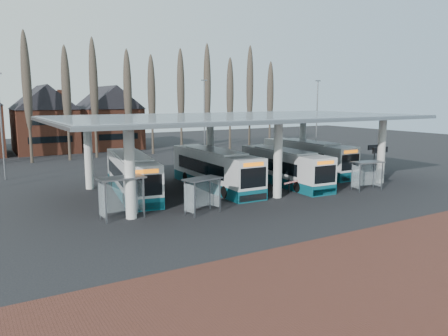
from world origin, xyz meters
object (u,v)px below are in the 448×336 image
shelter_0 (121,188)px  shelter_1 (201,187)px  bus_3 (307,158)px  bus_2 (284,168)px  bus_0 (132,175)px  shelter_2 (366,169)px  bus_1 (215,170)px

shelter_0 → shelter_1: size_ratio=1.07×
bus_3 → shelter_1: size_ratio=4.22×
bus_2 → bus_3: 6.99m
bus_0 → shelter_2: (17.85, -8.65, 0.24)m
shelter_0 → bus_3: bearing=15.3°
bus_1 → shelter_1: size_ratio=4.30×
bus_0 → bus_1: 7.20m
bus_3 → shelter_0: size_ratio=3.95×
bus_1 → bus_2: (6.39, -1.56, -0.10)m
bus_0 → shelter_0: 7.36m
bus_3 → shelter_0: bus_3 is taller
bus_0 → shelter_1: 8.49m
shelter_0 → shelter_2: 20.96m
bus_0 → bus_1: size_ratio=0.99×
bus_0 → shelter_2: size_ratio=4.25×
shelter_2 → bus_1: bearing=155.6°
shelter_1 → shelter_2: size_ratio=1.00×
bus_1 → bus_2: size_ratio=1.06×
shelter_2 → shelter_0: bearing=-175.4°
bus_1 → bus_2: bus_1 is taller
bus_3 → shelter_1: 19.52m
shelter_1 → shelter_2: (15.72, -0.44, 0.02)m
bus_0 → shelter_0: (-3.02, -6.70, 0.45)m
bus_3 → shelter_0: bearing=-161.5°
bus_3 → shelter_2: size_ratio=4.22×
bus_0 → shelter_1: bus_0 is taller
bus_0 → bus_3: bus_3 is taller
bus_0 → shelter_2: 19.83m
shelter_1 → shelter_0: bearing=150.9°
bus_0 → bus_1: bearing=-1.1°
shelter_2 → bus_2: bearing=136.9°
bus_0 → bus_2: 13.77m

